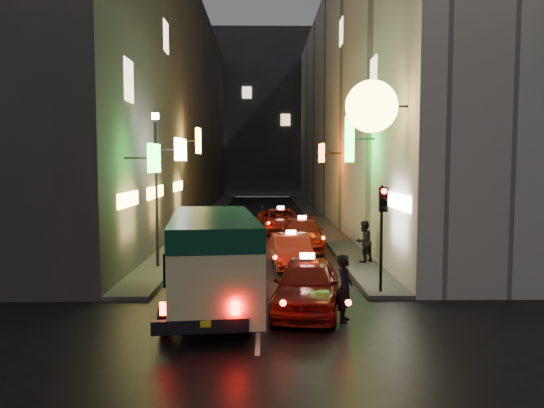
{
  "coord_description": "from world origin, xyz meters",
  "views": [
    {
      "loc": [
        0.15,
        -8.53,
        4.36
      ],
      "look_at": [
        0.49,
        13.0,
        2.7
      ],
      "focal_mm": 35.0,
      "sensor_mm": 36.0,
      "label": 1
    }
  ],
  "objects_px": {
    "pedestrian_crossing": "(345,284)",
    "minibus": "(213,251)",
    "traffic_light": "(383,215)",
    "lamp_post": "(156,179)",
    "taxi_near": "(307,281)"
  },
  "relations": [
    {
      "from": "pedestrian_crossing",
      "to": "minibus",
      "type": "bearing_deg",
      "value": 91.49
    },
    {
      "from": "traffic_light",
      "to": "lamp_post",
      "type": "distance_m",
      "value": 9.42
    },
    {
      "from": "minibus",
      "to": "lamp_post",
      "type": "bearing_deg",
      "value": 114.91
    },
    {
      "from": "minibus",
      "to": "traffic_light",
      "type": "relative_size",
      "value": 1.96
    },
    {
      "from": "pedestrian_crossing",
      "to": "traffic_light",
      "type": "xyz_separation_m",
      "value": [
        1.62,
        2.68,
        1.63
      ]
    },
    {
      "from": "taxi_near",
      "to": "traffic_light",
      "type": "relative_size",
      "value": 1.72
    },
    {
      "from": "taxi_near",
      "to": "traffic_light",
      "type": "height_order",
      "value": "traffic_light"
    },
    {
      "from": "traffic_light",
      "to": "lamp_post",
      "type": "xyz_separation_m",
      "value": [
        -8.2,
        4.53,
        1.04
      ]
    },
    {
      "from": "pedestrian_crossing",
      "to": "traffic_light",
      "type": "distance_m",
      "value": 3.53
    },
    {
      "from": "taxi_near",
      "to": "lamp_post",
      "type": "height_order",
      "value": "lamp_post"
    },
    {
      "from": "taxi_near",
      "to": "traffic_light",
      "type": "bearing_deg",
      "value": 32.21
    },
    {
      "from": "taxi_near",
      "to": "traffic_light",
      "type": "distance_m",
      "value": 3.52
    },
    {
      "from": "pedestrian_crossing",
      "to": "traffic_light",
      "type": "bearing_deg",
      "value": -14.35
    },
    {
      "from": "minibus",
      "to": "traffic_light",
      "type": "bearing_deg",
      "value": 17.33
    },
    {
      "from": "minibus",
      "to": "lamp_post",
      "type": "xyz_separation_m",
      "value": [
        -2.87,
        6.19,
        1.92
      ]
    }
  ]
}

